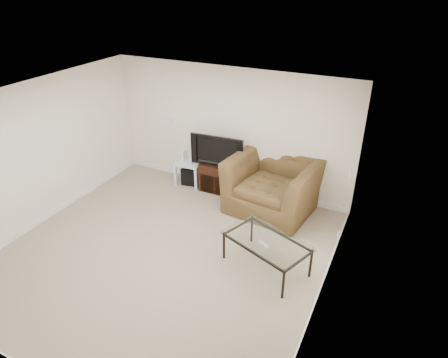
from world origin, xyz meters
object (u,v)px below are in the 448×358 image
at_px(television, 219,149).
at_px(recliner, 273,177).
at_px(tv_stand, 220,176).
at_px(side_table, 191,172).
at_px(subwoofer, 193,175).
at_px(coffee_table, 266,254).

height_order(television, recliner, recliner).
bearing_deg(tv_stand, television, -90.00).
bearing_deg(tv_stand, side_table, 179.59).
distance_m(subwoofer, recliner, 1.96).
distance_m(side_table, subwoofer, 0.08).
bearing_deg(subwoofer, television, -4.64).
distance_m(television, coffee_table, 2.61).
relative_size(tv_stand, television, 0.71).
distance_m(tv_stand, recliner, 1.30).
relative_size(tv_stand, coffee_table, 0.57).
relative_size(recliner, coffee_table, 1.22).
height_order(tv_stand, side_table, tv_stand).
distance_m(television, recliner, 1.26).
bearing_deg(tv_stand, recliner, -11.06).
relative_size(tv_stand, subwoofer, 1.87).
xyz_separation_m(television, side_table, (-0.69, 0.03, -0.66)).
relative_size(television, side_table, 1.92).
bearing_deg(television, recliner, -12.61).
distance_m(television, subwoofer, 0.99).
height_order(television, subwoofer, television).
xyz_separation_m(tv_stand, subwoofer, (-0.66, 0.02, -0.12)).
xyz_separation_m(television, recliner, (1.22, -0.20, -0.23)).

